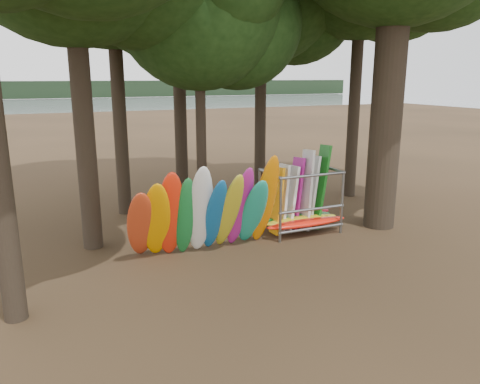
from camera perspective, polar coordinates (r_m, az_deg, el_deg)
name	(u,v)px	position (r m, az deg, el deg)	size (l,w,h in m)	color
ground	(272,245)	(14.62, 3.89, -6.48)	(120.00, 120.00, 0.00)	#47331E
lake	(82,112)	(72.59, -18.69, 9.19)	(160.00, 160.00, 0.00)	gray
far_shore	(61,89)	(122.34, -20.98, 11.59)	(160.00, 4.00, 4.00)	black
oak_5	(198,5)	(16.42, -5.08, 21.80)	(6.38, 6.38, 10.14)	black
kayak_row	(205,213)	(13.49, -4.23, -2.60)	(4.65, 2.11, 3.02)	#C13A19
storage_rack	(300,203)	(15.77, 7.31, -1.31)	(3.03, 1.54, 2.88)	slate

